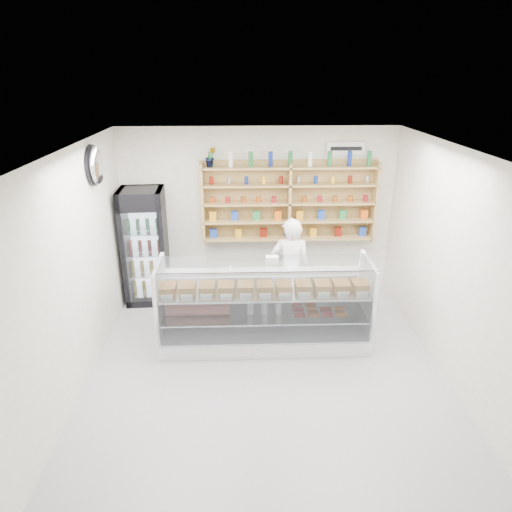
{
  "coord_description": "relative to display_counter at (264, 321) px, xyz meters",
  "views": [
    {
      "loc": [
        -0.3,
        -4.84,
        3.6
      ],
      "look_at": [
        -0.09,
        0.9,
        1.26
      ],
      "focal_mm": 32.0,
      "sensor_mm": 36.0,
      "label": 1
    }
  ],
  "objects": [
    {
      "name": "wall_shelving",
      "position": [
        0.49,
        1.61,
        1.25
      ],
      "size": [
        2.84,
        0.28,
        1.33
      ],
      "color": "#A2804C",
      "rests_on": "back_wall"
    },
    {
      "name": "potted_plant",
      "position": [
        -0.76,
        1.61,
        2.01
      ],
      "size": [
        0.2,
        0.18,
        0.32
      ],
      "primitive_type": "imported",
      "rotation": [
        0.0,
        0.0,
        0.27
      ],
      "color": "#1E6626",
      "rests_on": "wall_shelving"
    },
    {
      "name": "security_mirror",
      "position": [
        -2.18,
        0.47,
        2.1
      ],
      "size": [
        0.15,
        0.5,
        0.5
      ],
      "primitive_type": "ellipsoid",
      "color": "silver",
      "rests_on": "left_wall"
    },
    {
      "name": "room",
      "position": [
        -0.01,
        -0.73,
        1.05
      ],
      "size": [
        5.0,
        5.0,
        5.0
      ],
      "color": "#A3A2A7",
      "rests_on": "ground"
    },
    {
      "name": "wall_sign",
      "position": [
        1.39,
        1.74,
        2.1
      ],
      "size": [
        0.62,
        0.03,
        0.2
      ],
      "primitive_type": "cube",
      "color": "white",
      "rests_on": "back_wall"
    },
    {
      "name": "display_counter",
      "position": [
        0.0,
        0.0,
        0.0
      ],
      "size": [
        2.87,
        0.86,
        1.25
      ],
      "color": "white",
      "rests_on": "floor"
    },
    {
      "name": "drinks_cooler",
      "position": [
        -1.86,
        1.4,
        0.61
      ],
      "size": [
        0.72,
        0.7,
        1.9
      ],
      "rotation": [
        0.0,
        0.0,
        0.05
      ],
      "color": "black",
      "rests_on": "floor"
    },
    {
      "name": "shop_worker",
      "position": [
        0.43,
        0.72,
        0.46
      ],
      "size": [
        0.62,
        0.44,
        1.62
      ],
      "primitive_type": "imported",
      "rotation": [
        0.0,
        0.0,
        3.05
      ],
      "color": "silver",
      "rests_on": "floor"
    }
  ]
}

